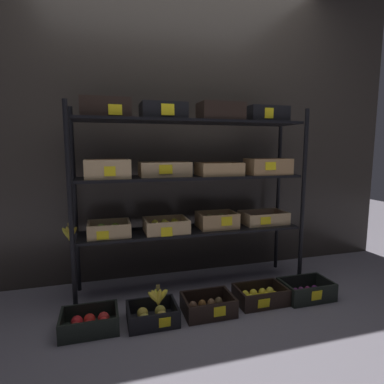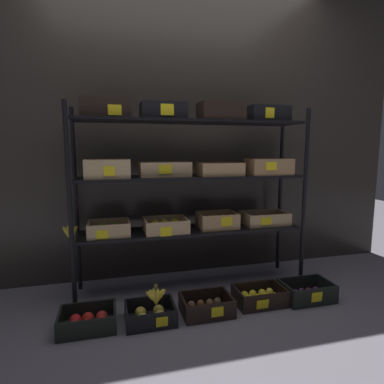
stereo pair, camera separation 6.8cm
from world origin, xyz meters
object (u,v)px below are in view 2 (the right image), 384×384
crate_ground_kiwi (206,307)px  crate_ground_lemon (260,297)px  display_rack (193,173)px  crate_ground_apple_gold (150,315)px  banana_bunch_loose (156,296)px  crate_ground_apple_red (88,321)px  crate_ground_plum (306,293)px

crate_ground_kiwi → crate_ground_lemon: crate_ground_kiwi is taller
display_rack → crate_ground_kiwi: size_ratio=5.51×
crate_ground_apple_gold → crate_ground_kiwi: 0.38m
crate_ground_kiwi → banana_bunch_loose: banana_bunch_loose is taller
crate_ground_apple_red → banana_bunch_loose: (0.42, -0.02, 0.13)m
crate_ground_apple_red → crate_ground_apple_gold: crate_ground_apple_red is taller
display_rack → banana_bunch_loose: size_ratio=12.56×
display_rack → crate_ground_lemon: 1.04m
crate_ground_lemon → crate_ground_plum: crate_ground_plum is taller
display_rack → banana_bunch_loose: display_rack is taller
crate_ground_kiwi → crate_ground_lemon: 0.41m
crate_ground_apple_gold → crate_ground_apple_red: bearing=177.4°
crate_ground_plum → banana_bunch_loose: 1.13m
display_rack → crate_ground_lemon: bearing=-45.4°
crate_ground_plum → banana_bunch_loose: size_ratio=2.46×
crate_ground_apple_red → crate_ground_apple_gold: (0.39, -0.02, -0.00)m
crate_ground_lemon → banana_bunch_loose: banana_bunch_loose is taller
crate_ground_apple_red → crate_ground_apple_gold: size_ratio=1.08×
crate_ground_apple_red → crate_ground_kiwi: (0.77, -0.01, 0.00)m
banana_bunch_loose → crate_ground_kiwi: bearing=2.1°
crate_ground_kiwi → crate_ground_apple_gold: bearing=-179.2°
crate_ground_plum → banana_bunch_loose: bearing=-179.1°
crate_ground_apple_gold → crate_ground_plum: 1.16m
crate_ground_apple_red → banana_bunch_loose: 0.44m
display_rack → crate_ground_apple_gold: size_ratio=5.86×
crate_ground_apple_red → crate_ground_kiwi: 0.77m
crate_ground_apple_red → crate_ground_lemon: size_ratio=0.97×
crate_ground_apple_red → crate_ground_kiwi: bearing=-0.9°
display_rack → crate_ground_lemon: display_rack is taller
crate_ground_lemon → banana_bunch_loose: 0.77m
display_rack → crate_ground_apple_red: (-0.79, -0.42, -0.88)m
crate_ground_kiwi → crate_ground_plum: (0.78, 0.00, -0.00)m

